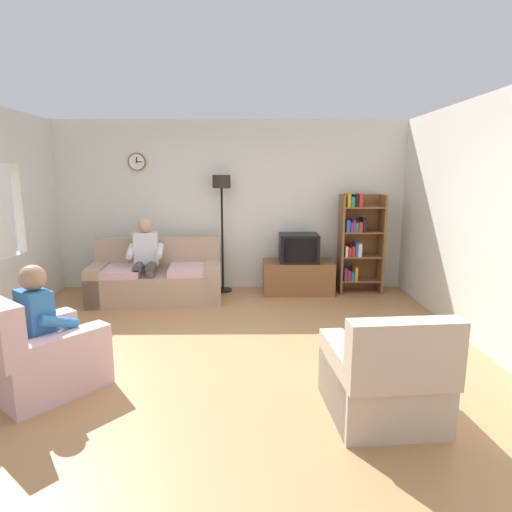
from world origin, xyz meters
The scene contains 12 objects.
ground_plane centered at (0.00, 0.00, 0.00)m, with size 12.00×12.00×0.00m, color #B27F51.
back_wall_assembly centered at (0.00, 2.66, 1.35)m, with size 6.20×0.17×2.70m.
right_wall centered at (2.86, 0.00, 1.35)m, with size 0.12×5.80×2.70m, color silver.
couch centered at (-1.10, 1.91, 0.31)m, with size 1.97×1.05×0.90m.
tv_stand centered at (1.07, 2.25, 0.25)m, with size 1.10×0.56×0.51m.
tv centered at (1.07, 2.23, 0.73)m, with size 0.60×0.49×0.44m.
bookshelf centered at (2.01, 2.32, 0.82)m, with size 0.68×0.36×1.58m.
floor_lamp centered at (-0.13, 2.35, 1.45)m, with size 0.28×0.28×1.85m.
armchair_near_window centered at (-1.52, -0.82, 0.29)m, with size 1.18×1.19×0.90m.
armchair_near_bookshelf centered at (1.35, -1.27, 0.29)m, with size 0.87×0.94×0.90m.
person_on_couch centered at (-1.22, 1.80, 0.70)m, with size 0.54×0.56×1.24m.
person_in_left_armchair centered at (-1.46, -0.75, 0.60)m, with size 0.63×0.64×1.12m.
Camera 1 is at (0.34, -4.32, 1.88)m, focal length 29.87 mm.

